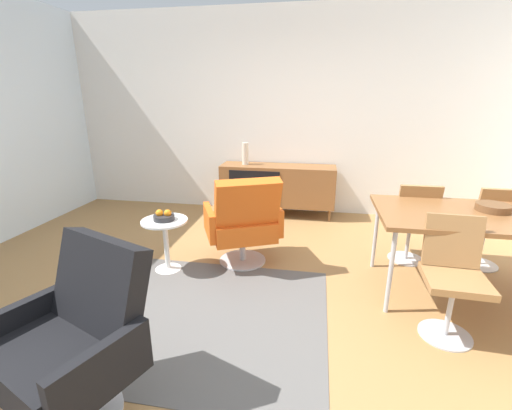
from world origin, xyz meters
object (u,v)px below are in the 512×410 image
(sideboard, at_px, (277,185))
(dining_table, at_px, (479,219))
(dining_chair_front_left, at_px, (453,273))
(armchair_black_shell, at_px, (75,336))
(lounge_chair_red, at_px, (244,221))
(dining_chair_back_right, at_px, (489,224))
(side_table_round, at_px, (166,239))
(dining_chair_back_left, at_px, (413,219))
(vase_cobalt, at_px, (245,154))
(wooden_bowl_on_table, at_px, (493,208))
(fruit_bowl, at_px, (164,216))

(sideboard, xyz_separation_m, dining_table, (1.86, -1.83, 0.26))
(dining_chair_front_left, height_order, armchair_black_shell, armchair_black_shell)
(lounge_chair_red, bearing_deg, dining_table, -6.18)
(dining_chair_back_right, height_order, side_table_round, dining_chair_back_right)
(dining_chair_back_left, bearing_deg, dining_table, -57.97)
(dining_table, xyz_separation_m, dining_chair_back_left, (-0.35, 0.56, -0.23))
(dining_chair_front_left, bearing_deg, dining_chair_back_left, 90.13)
(dining_chair_front_left, bearing_deg, dining_table, 58.16)
(sideboard, relative_size, vase_cobalt, 5.24)
(dining_chair_back_right, xyz_separation_m, side_table_round, (-3.08, -0.58, -0.15))
(wooden_bowl_on_table, xyz_separation_m, lounge_chair_red, (-2.14, 0.12, -0.30))
(dining_chair_back_left, distance_m, dining_chair_front_left, 1.12)
(wooden_bowl_on_table, height_order, armchair_black_shell, armchair_black_shell)
(sideboard, xyz_separation_m, armchair_black_shell, (-0.64, -3.44, 0.03))
(sideboard, relative_size, dining_table, 1.00)
(vase_cobalt, distance_m, dining_chair_front_left, 3.13)
(side_table_round, xyz_separation_m, fruit_bowl, (0.00, -0.00, 0.23))
(wooden_bowl_on_table, height_order, fruit_bowl, wooden_bowl_on_table)
(wooden_bowl_on_table, relative_size, fruit_bowl, 1.30)
(dining_table, xyz_separation_m, side_table_round, (-2.73, -0.03, -0.38))
(dining_chair_back_left, bearing_deg, fruit_bowl, -166.20)
(sideboard, height_order, dining_chair_back_left, dining_chair_back_left)
(vase_cobalt, distance_m, fruit_bowl, 1.92)
(lounge_chair_red, relative_size, side_table_round, 1.82)
(vase_cobalt, bearing_deg, dining_chair_back_right, -25.38)
(vase_cobalt, bearing_deg, dining_table, -38.16)
(dining_chair_back_right, height_order, lounge_chair_red, lounge_chair_red)
(wooden_bowl_on_table, height_order, dining_chair_front_left, dining_chair_front_left)
(fruit_bowl, bearing_deg, sideboard, 64.92)
(vase_cobalt, distance_m, dining_table, 2.97)
(dining_chair_back_left, bearing_deg, sideboard, 140.06)
(sideboard, height_order, side_table_round, sideboard)
(lounge_chair_red, bearing_deg, fruit_bowl, -161.32)
(vase_cobalt, distance_m, lounge_chair_red, 1.69)
(wooden_bowl_on_table, relative_size, side_table_round, 0.50)
(dining_chair_front_left, xyz_separation_m, fruit_bowl, (-2.38, 0.53, 0.09))
(sideboard, xyz_separation_m, lounge_chair_red, (-0.15, -1.61, 0.03))
(wooden_bowl_on_table, bearing_deg, dining_table, -143.08)
(vase_cobalt, xyz_separation_m, lounge_chair_red, (0.32, -1.61, -0.41))
(sideboard, bearing_deg, dining_chair_back_left, -39.94)
(dining_table, distance_m, dining_chair_back_right, 0.70)
(dining_chair_back_left, relative_size, lounge_chair_red, 0.90)
(sideboard, height_order, dining_chair_back_right, dining_chair_back_right)
(vase_cobalt, xyz_separation_m, side_table_round, (-0.40, -1.85, -0.55))
(wooden_bowl_on_table, relative_size, dining_chair_back_left, 0.30)
(lounge_chair_red, bearing_deg, armchair_black_shell, -105.02)
(vase_cobalt, xyz_separation_m, dining_table, (2.33, -1.83, -0.18))
(dining_chair_front_left, bearing_deg, side_table_round, 167.39)
(dining_table, height_order, wooden_bowl_on_table, wooden_bowl_on_table)
(sideboard, relative_size, armchair_black_shell, 1.69)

